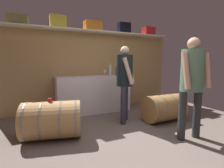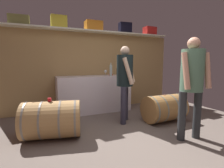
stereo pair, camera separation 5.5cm
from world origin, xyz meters
name	(u,v)px [view 1 (the left image)]	position (x,y,z in m)	size (l,w,h in m)	color
ground_plane	(124,132)	(0.00, 0.60, -0.01)	(5.79, 8.03, 0.02)	#675A52
back_wall_panel	(93,71)	(0.00, 2.41, 1.00)	(4.59, 0.10, 2.00)	#AA8753
high_shelf_board	(94,32)	(0.00, 2.26, 2.01)	(4.22, 0.40, 0.03)	white
toolcase_olive	(18,20)	(-1.69, 2.26, 2.13)	(0.40, 0.22, 0.21)	olive
toolcase_yellow	(58,22)	(-0.87, 2.26, 2.17)	(0.35, 0.25, 0.28)	yellow
toolcase_orange	(93,26)	(-0.03, 2.26, 2.15)	(0.42, 0.30, 0.24)	orange
toolcase_black	(124,28)	(0.87, 2.26, 2.17)	(0.33, 0.20, 0.28)	black
toolcase_red	(148,31)	(1.68, 2.26, 2.14)	(0.34, 0.23, 0.23)	red
work_cabinet	(93,94)	(-0.09, 2.07, 0.45)	(1.81, 0.57, 0.91)	white
wine_bottle_clear	(110,70)	(0.29, 1.90, 1.06)	(0.07, 0.07, 0.32)	#B4C6C1
wine_bottle_dark	(117,70)	(0.54, 2.00, 1.04)	(0.08, 0.08, 0.28)	black
wine_glass	(105,72)	(0.26, 2.19, 1.00)	(0.08, 0.08, 0.14)	white
red_funnel	(110,73)	(0.40, 2.15, 0.97)	(0.11, 0.11, 0.13)	red
wine_barrel_near	(52,120)	(-1.19, 0.87, 0.31)	(1.01, 0.79, 0.62)	#AF834D
wine_barrel_far	(164,108)	(1.04, 0.78, 0.28)	(0.86, 0.59, 0.57)	#A3723D
tasting_cup	(50,100)	(-1.21, 0.87, 0.64)	(0.06, 0.06, 0.05)	red
winemaker_pouring	(192,78)	(0.84, -0.05, 0.99)	(0.49, 0.38, 1.62)	#2C2E31
visitor_tasting	(125,76)	(0.26, 1.08, 0.96)	(0.46, 0.50, 1.56)	#312E3F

